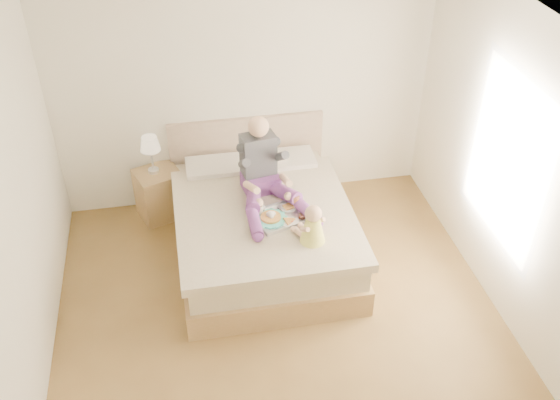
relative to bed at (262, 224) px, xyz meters
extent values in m
cube|color=brown|center=(0.00, -1.08, -0.32)|extent=(4.00, 4.20, 0.01)
cube|color=white|center=(0.00, -1.08, 2.38)|extent=(4.00, 4.20, 0.02)
cube|color=white|center=(0.00, 1.02, 1.03)|extent=(4.00, 0.02, 2.70)
cube|color=white|center=(-2.00, -1.08, 1.03)|extent=(0.02, 4.20, 2.70)
cube|color=white|center=(2.00, -1.08, 1.03)|extent=(0.02, 4.20, 2.70)
cube|color=white|center=(1.99, -0.88, 1.08)|extent=(0.02, 1.30, 1.60)
cube|color=white|center=(1.98, -0.88, 1.08)|extent=(0.01, 1.18, 1.48)
cube|color=olive|center=(0.00, -0.07, -0.18)|extent=(1.68, 2.13, 0.28)
cube|color=#C0B18F|center=(0.00, -0.07, 0.08)|extent=(1.60, 2.05, 0.24)
cube|color=#C0B18F|center=(0.00, -0.22, 0.25)|extent=(1.70, 1.80, 0.09)
cube|color=silver|center=(-0.38, 0.68, 0.27)|extent=(0.62, 0.40, 0.14)
cube|color=silver|center=(0.38, 0.68, 0.27)|extent=(0.62, 0.40, 0.14)
cube|color=tan|center=(0.00, 1.01, 0.18)|extent=(1.70, 0.08, 1.00)
cube|color=olive|center=(-1.00, 0.79, -0.04)|extent=(0.56, 0.53, 0.55)
cylinder|color=silver|center=(-1.03, 0.80, 0.26)|extent=(0.11, 0.11, 0.04)
cylinder|color=silver|center=(-1.03, 0.80, 0.40)|extent=(0.02, 0.02, 0.24)
cone|color=beige|center=(-1.03, 0.80, 0.59)|extent=(0.21, 0.21, 0.15)
cube|color=#6B327E|center=(0.03, 0.21, 0.38)|extent=(0.39, 0.33, 0.17)
cube|color=#323339|center=(0.02, 0.26, 0.66)|extent=(0.36, 0.26, 0.44)
sphere|color=beige|center=(0.03, 0.23, 0.99)|extent=(0.20, 0.20, 0.20)
cylinder|color=#6B327E|center=(-0.08, -0.04, 0.37)|extent=(0.22, 0.49, 0.20)
cylinder|color=#6B327E|center=(-0.13, -0.40, 0.35)|extent=(0.12, 0.42, 0.11)
sphere|color=#6B327E|center=(-0.13, -0.61, 0.34)|extent=(0.10, 0.10, 0.10)
cylinder|color=#323339|center=(-0.14, 0.10, 0.68)|extent=(0.10, 0.28, 0.23)
cylinder|color=beige|center=(-0.10, -0.07, 0.51)|extent=(0.14, 0.29, 0.15)
sphere|color=beige|center=(-0.05, -0.20, 0.42)|extent=(0.08, 0.08, 0.08)
cylinder|color=#6B327E|center=(0.21, 0.01, 0.37)|extent=(0.36, 0.48, 0.20)
cylinder|color=#6B327E|center=(0.38, -0.31, 0.35)|extent=(0.25, 0.44, 0.11)
sphere|color=#6B327E|center=(0.45, -0.51, 0.34)|extent=(0.10, 0.10, 0.10)
cylinder|color=#323339|center=(0.22, 0.16, 0.68)|extent=(0.15, 0.29, 0.23)
cylinder|color=beige|center=(0.25, -0.01, 0.51)|extent=(0.09, 0.29, 0.15)
sphere|color=beige|center=(0.24, -0.15, 0.42)|extent=(0.08, 0.08, 0.08)
cube|color=silver|center=(0.14, -0.31, 0.30)|extent=(0.59, 0.52, 0.01)
cylinder|color=#43C2B2|center=(0.04, -0.33, 0.31)|extent=(0.29, 0.29, 0.02)
cylinder|color=#CB9043|center=(0.04, -0.33, 0.33)|extent=(0.19, 0.19, 0.02)
cylinder|color=silver|center=(-0.06, -0.22, 0.36)|extent=(0.09, 0.09, 0.10)
torus|color=silver|center=(-0.01, -0.20, 0.36)|extent=(0.03, 0.07, 0.07)
cylinder|color=olive|center=(-0.06, -0.22, 0.40)|extent=(0.08, 0.08, 0.01)
cylinder|color=silver|center=(0.24, -0.19, 0.31)|extent=(0.16, 0.16, 0.01)
cube|color=#CB9043|center=(0.24, -0.19, 0.33)|extent=(0.11, 0.10, 0.02)
cylinder|color=silver|center=(0.20, -0.41, 0.31)|extent=(0.16, 0.16, 0.01)
ellipsoid|color=red|center=(0.22, -0.42, 0.33)|extent=(0.04, 0.03, 0.01)
cylinder|color=white|center=(0.31, -0.18, 0.37)|extent=(0.08, 0.08, 0.13)
cylinder|color=orange|center=(0.31, -0.18, 0.37)|extent=(0.07, 0.07, 0.12)
cylinder|color=white|center=(0.33, -0.36, 0.33)|extent=(0.08, 0.08, 0.04)
cylinder|color=#431309|center=(0.33, -0.36, 0.33)|extent=(0.06, 0.06, 0.03)
cone|color=#D9D944|center=(0.36, -0.69, 0.42)|extent=(0.23, 0.23, 0.25)
sphere|color=beige|center=(0.36, -0.69, 0.60)|extent=(0.15, 0.15, 0.15)
cylinder|color=beige|center=(0.26, -0.62, 0.34)|extent=(0.12, 0.18, 0.06)
sphere|color=beige|center=(0.21, -0.55, 0.34)|extent=(0.05, 0.05, 0.05)
cylinder|color=beige|center=(0.28, -0.73, 0.46)|extent=(0.08, 0.13, 0.11)
cylinder|color=beige|center=(0.33, -0.57, 0.34)|extent=(0.16, 0.17, 0.06)
sphere|color=beige|center=(0.29, -0.50, 0.34)|extent=(0.05, 0.05, 0.05)
cylinder|color=beige|center=(0.43, -0.63, 0.46)|extent=(0.12, 0.11, 0.11)
camera|label=1|loc=(-0.73, -4.90, 3.91)|focal=40.00mm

